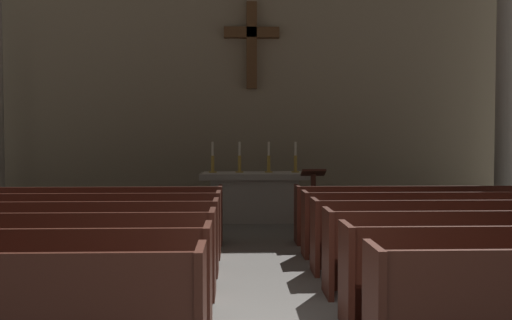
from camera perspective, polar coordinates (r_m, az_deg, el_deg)
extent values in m
cube|color=#4C2319|center=(4.22, -5.58, -14.95)|extent=(0.06, 0.50, 0.95)
cube|color=#4C2319|center=(5.21, -4.87, -11.62)|extent=(0.06, 0.50, 0.95)
cube|color=#4C2319|center=(6.61, -21.95, -9.23)|extent=(3.88, 0.40, 0.05)
cube|color=#4C2319|center=(6.36, -22.68, -7.18)|extent=(3.88, 0.05, 0.50)
cube|color=#4C2319|center=(6.83, -21.39, -10.79)|extent=(3.88, 0.04, 0.40)
cube|color=#4C2319|center=(6.20, -4.40, -9.36)|extent=(0.06, 0.50, 0.95)
cube|color=#4C2319|center=(7.57, -19.28, -7.75)|extent=(3.88, 0.40, 0.05)
cube|color=#4C2319|center=(7.31, -19.84, -5.92)|extent=(3.88, 0.05, 0.50)
cube|color=#4C2319|center=(7.78, -18.86, -9.16)|extent=(3.88, 0.04, 0.40)
cube|color=#4C2319|center=(7.21, -4.06, -7.72)|extent=(0.06, 0.50, 0.95)
cube|color=#4C2319|center=(8.53, -17.24, -6.59)|extent=(3.88, 0.40, 0.05)
cube|color=#4C2319|center=(8.28, -17.67, -4.95)|extent=(3.88, 0.05, 0.50)
cube|color=#4C2319|center=(8.74, -16.91, -7.87)|extent=(3.88, 0.04, 0.40)
cube|color=#4C2319|center=(8.21, -3.81, -6.49)|extent=(0.06, 0.50, 0.95)
cube|color=#4C2319|center=(9.51, -15.61, -5.67)|extent=(3.88, 0.40, 0.05)
cube|color=#4C2319|center=(9.26, -15.96, -4.17)|extent=(3.88, 0.05, 0.50)
cube|color=#4C2319|center=(9.72, -15.35, -6.84)|extent=(3.88, 0.04, 0.40)
cube|color=#4C2319|center=(9.23, -3.61, -5.52)|extent=(0.06, 0.50, 0.95)
cube|color=#4C2319|center=(4.33, 11.76, -14.54)|extent=(0.06, 0.50, 0.95)
cube|color=#4C2319|center=(5.29, 9.07, -11.41)|extent=(0.06, 0.50, 0.95)
cube|color=#4C2319|center=(6.90, 23.80, -8.78)|extent=(3.88, 0.40, 0.05)
cube|color=#4C2319|center=(7.10, 23.12, -10.31)|extent=(3.88, 0.04, 0.40)
cube|color=#4C2319|center=(6.28, 7.25, -9.23)|extent=(0.06, 0.50, 0.95)
cube|color=#4C2319|center=(7.82, 20.50, -7.45)|extent=(3.88, 0.40, 0.05)
cube|color=#4C2319|center=(7.57, 21.19, -5.66)|extent=(3.88, 0.05, 0.50)
cube|color=#4C2319|center=(8.02, 19.98, -8.83)|extent=(3.88, 0.04, 0.40)
cube|color=#4C2319|center=(7.27, 5.94, -7.64)|extent=(0.06, 0.50, 0.95)
cube|color=#4C2319|center=(8.76, 17.93, -6.38)|extent=(3.88, 0.40, 0.05)
cube|color=#4C2319|center=(8.51, 18.47, -4.76)|extent=(3.88, 0.05, 0.50)
cube|color=#4C2319|center=(8.96, 17.51, -7.63)|extent=(3.88, 0.04, 0.40)
cube|color=#4C2319|center=(8.27, 4.95, -6.43)|extent=(0.06, 0.50, 0.95)
cube|color=#4C2319|center=(9.71, 15.86, -5.51)|extent=(3.88, 0.40, 0.05)
cube|color=#4C2319|center=(9.47, 16.30, -4.04)|extent=(3.88, 0.05, 0.50)
cube|color=#4C2319|center=(9.92, 15.52, -6.66)|extent=(3.88, 0.04, 0.40)
cube|color=#4C2319|center=(9.28, 4.18, -5.48)|extent=(0.06, 0.50, 0.95)
cube|color=#ADA89E|center=(13.55, 24.06, -4.81)|extent=(0.84, 0.84, 0.20)
cylinder|color=#ADA89E|center=(13.51, 24.25, 7.25)|extent=(0.60, 0.60, 5.89)
cube|color=#A8A399|center=(11.65, -0.19, -4.06)|extent=(1.76, 0.72, 0.88)
cube|color=#A8A399|center=(11.61, -0.19, -1.61)|extent=(2.20, 0.90, 0.12)
cube|color=silver|center=(11.61, -0.19, -1.29)|extent=(2.09, 0.86, 0.01)
cylinder|color=#B79338|center=(11.61, -4.39, -1.21)|extent=(0.16, 0.16, 0.02)
cylinder|color=#B79338|center=(11.60, -4.39, -0.41)|extent=(0.07, 0.07, 0.35)
cylinder|color=silver|center=(11.59, -4.40, 1.15)|extent=(0.04, 0.04, 0.28)
cylinder|color=#B79338|center=(11.60, -1.67, -1.21)|extent=(0.16, 0.16, 0.02)
cylinder|color=#B79338|center=(11.59, -1.67, -0.41)|extent=(0.07, 0.07, 0.35)
cylinder|color=silver|center=(11.58, -1.67, 1.15)|extent=(0.04, 0.04, 0.28)
cylinder|color=#B79338|center=(11.62, 1.29, -1.20)|extent=(0.16, 0.16, 0.02)
cylinder|color=#B79338|center=(11.61, 1.29, -0.40)|extent=(0.07, 0.07, 0.35)
cylinder|color=silver|center=(11.60, 1.29, 1.15)|extent=(0.04, 0.04, 0.28)
cylinder|color=#B79338|center=(11.66, 3.99, -1.19)|extent=(0.16, 0.16, 0.02)
cylinder|color=#B79338|center=(11.65, 3.99, -0.40)|extent=(0.07, 0.07, 0.35)
cylinder|color=silver|center=(11.64, 3.99, 1.15)|extent=(0.04, 0.04, 0.28)
cube|color=gray|center=(13.81, -0.48, 9.82)|extent=(12.09, 0.25, 7.08)
cube|color=brown|center=(13.61, -0.45, 11.43)|extent=(0.24, 0.24, 2.03)
cube|color=brown|center=(13.67, -0.45, 12.69)|extent=(1.30, 0.24, 0.24)
cylinder|color=#4C2319|center=(10.61, 5.77, -6.99)|extent=(0.36, 0.36, 0.04)
cylinder|color=#4C2319|center=(10.54, 5.78, -4.28)|extent=(0.10, 0.10, 1.05)
cube|color=#4C2319|center=(10.49, 5.79, -1.27)|extent=(0.44, 0.31, 0.15)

